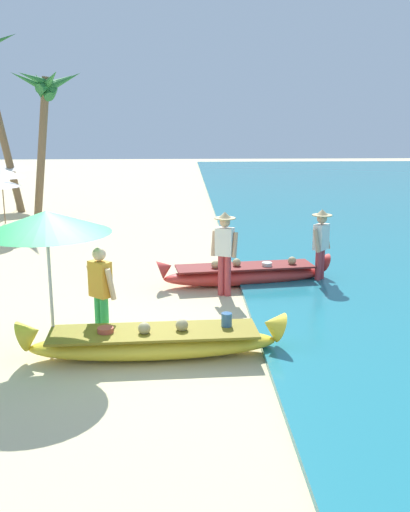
{
  "coord_description": "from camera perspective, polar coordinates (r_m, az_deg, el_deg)",
  "views": [
    {
      "loc": [
        1.48,
        -8.95,
        3.73
      ],
      "look_at": [
        1.95,
        2.56,
        0.9
      ],
      "focal_mm": 41.04,
      "sensor_mm": 36.0,
      "label": 1
    }
  ],
  "objects": [
    {
      "name": "ground_plane",
      "position": [
        9.81,
        -10.97,
        -8.82
      ],
      "size": [
        80.0,
        80.0,
        0.0
      ],
      "primitive_type": "plane",
      "color": "beige"
    },
    {
      "name": "boat_yellow_foreground",
      "position": [
        9.26,
        -4.97,
        -8.34
      ],
      "size": [
        4.2,
        1.02,
        0.74
      ],
      "color": "yellow",
      "rests_on": "ground"
    },
    {
      "name": "boat_red_midground",
      "position": [
        13.01,
        3.89,
        -1.74
      ],
      "size": [
        3.95,
        1.18,
        0.72
      ],
      "color": "red",
      "rests_on": "ground"
    },
    {
      "name": "parasol_row_2",
      "position": [
        21.17,
        -19.24,
        7.66
      ],
      "size": [
        1.6,
        1.6,
        1.91
      ],
      "color": "#8E6B47",
      "rests_on": "ground"
    },
    {
      "name": "patio_umbrella_large",
      "position": [
        9.22,
        -15.21,
        3.12
      ],
      "size": [
        1.98,
        1.98,
        2.29
      ],
      "color": "#B7B7BC",
      "rests_on": "ground"
    },
    {
      "name": "person_vendor_assistant",
      "position": [
        13.17,
        11.24,
        1.43
      ],
      "size": [
        0.51,
        0.54,
        1.68
      ],
      "color": "#B2383D",
      "rests_on": "ground"
    },
    {
      "name": "person_tourist_customer",
      "position": [
        9.74,
        -10.13,
        -3.24
      ],
      "size": [
        0.54,
        0.52,
        1.62
      ],
      "color": "green",
      "rests_on": "ground"
    },
    {
      "name": "person_vendor_hatted",
      "position": [
        12.04,
        1.92,
        0.82
      ],
      "size": [
        0.58,
        0.44,
        1.77
      ],
      "color": "#B2383D",
      "rests_on": "ground"
    },
    {
      "name": "palm_tree_far_behind",
      "position": [
        21.95,
        -15.27,
        14.62
      ],
      "size": [
        2.56,
        2.57,
        5.27
      ],
      "color": "brown",
      "rests_on": "ground"
    },
    {
      "name": "parasol_row_3",
      "position": [
        24.02,
        -18.16,
        8.38
      ],
      "size": [
        1.6,
        1.6,
        1.91
      ],
      "color": "#8E6B47",
      "rests_on": "ground"
    }
  ]
}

